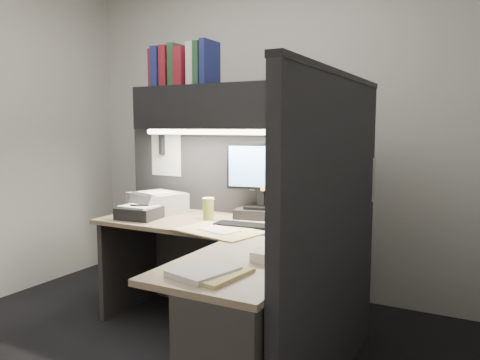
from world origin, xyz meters
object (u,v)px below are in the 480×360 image
at_px(telephone, 308,217).
at_px(printer, 157,203).
at_px(coffee_cup, 208,209).
at_px(notebook_stack, 139,213).
at_px(overhead_shelf, 238,107).
at_px(monitor, 261,189).
at_px(keyboard, 246,225).
at_px(desk, 220,300).

height_order(telephone, printer, printer).
xyz_separation_m(coffee_cup, notebook_stack, (-0.44, -0.20, -0.03)).
xyz_separation_m(overhead_shelf, coffee_cup, (-0.16, -0.14, -0.70)).
distance_m(monitor, coffee_cup, 0.39).
height_order(keyboard, printer, printer).
distance_m(monitor, keyboard, 0.36).
distance_m(monitor, notebook_stack, 0.86).
bearing_deg(keyboard, telephone, 36.52).
xyz_separation_m(keyboard, telephone, (0.32, 0.28, 0.03)).
relative_size(desk, printer, 4.60).
bearing_deg(overhead_shelf, coffee_cup, -137.69).
height_order(keyboard, telephone, telephone).
bearing_deg(notebook_stack, monitor, 28.90).
xyz_separation_m(desk, overhead_shelf, (-0.30, 0.75, 1.06)).
height_order(coffee_cup, printer, printer).
relative_size(overhead_shelf, keyboard, 3.88).
distance_m(overhead_shelf, telephone, 0.88).
xyz_separation_m(printer, notebook_stack, (0.04, -0.25, -0.03)).
xyz_separation_m(desk, coffee_cup, (-0.46, 0.61, 0.36)).
bearing_deg(keyboard, desk, -81.79).
relative_size(monitor, notebook_stack, 1.93).
bearing_deg(keyboard, monitor, 91.84).
bearing_deg(coffee_cup, monitor, 34.57).
distance_m(desk, telephone, 0.89).
distance_m(coffee_cup, notebook_stack, 0.48).
distance_m(desk, monitor, 0.97).
bearing_deg(printer, overhead_shelf, 25.83).
xyz_separation_m(keyboard, printer, (-0.81, 0.14, 0.06)).
relative_size(overhead_shelf, telephone, 6.90).
xyz_separation_m(monitor, notebook_stack, (-0.74, -0.41, -0.17)).
relative_size(keyboard, printer, 1.08).
bearing_deg(desk, notebook_stack, 155.38).
bearing_deg(desk, coffee_cup, 126.75).
height_order(overhead_shelf, telephone, overhead_shelf).
relative_size(overhead_shelf, notebook_stack, 5.73).
relative_size(telephone, coffee_cup, 1.59).
bearing_deg(monitor, desk, -90.14).
height_order(monitor, keyboard, monitor).
bearing_deg(monitor, printer, -179.74).
distance_m(overhead_shelf, coffee_cup, 0.73).
bearing_deg(keyboard, printer, 165.15).
height_order(monitor, printer, monitor).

